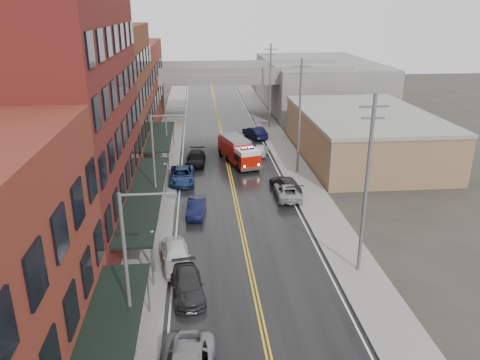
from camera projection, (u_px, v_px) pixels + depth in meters
road at (234, 192)px, 44.88m from camera, size 11.00×160.00×0.02m
sidewalk_left at (157, 194)px, 44.24m from camera, size 3.00×160.00×0.15m
sidewalk_right at (309, 189)px, 45.48m from camera, size 3.00×160.00×0.15m
curb_left at (175, 194)px, 44.38m from camera, size 0.30×160.00×0.15m
curb_right at (292, 190)px, 45.34m from camera, size 0.30×160.00×0.15m
brick_building_b at (59, 120)px, 34.08m from camera, size 9.00×20.00×18.00m
brick_building_c at (104, 97)px, 50.94m from camera, size 9.00×15.00×15.00m
brick_building_far at (127, 86)px, 67.80m from camera, size 9.00×20.00×12.00m
tan_building at (363, 136)px, 54.72m from camera, size 14.00×22.00×5.00m
right_far_block at (318, 84)px, 82.38m from camera, size 18.00×30.00×8.00m
awning_1 at (146, 193)px, 36.67m from camera, size 2.60×18.00×3.09m
awning_2 at (161, 136)px, 53.01m from camera, size 2.60×13.00×3.09m
globe_lamp_1 at (153, 242)px, 30.46m from camera, size 0.44×0.44×3.12m
globe_lamp_2 at (165, 172)px, 43.53m from camera, size 0.44×0.44×3.12m
street_lamp_0 at (132, 268)px, 21.98m from camera, size 2.64×0.22×9.00m
street_lamp_1 at (157, 162)px, 36.92m from camera, size 2.64×0.22×9.00m
street_lamp_2 at (168, 118)px, 51.86m from camera, size 2.64×0.22×9.00m
utility_pole_0 at (367, 184)px, 29.30m from camera, size 1.80×0.24×12.00m
utility_pole_1 at (300, 115)px, 47.98m from camera, size 1.80×0.24×12.00m
utility_pole_2 at (270, 85)px, 66.65m from camera, size 1.80×0.24×12.00m
overpass at (217, 80)px, 72.68m from camera, size 40.00×10.00×7.50m
fire_truck at (239, 151)px, 52.68m from camera, size 4.60×7.88×2.74m
parked_car_left_3 at (188, 285)px, 28.72m from camera, size 2.42×4.83×1.35m
parked_car_left_4 at (176, 256)px, 31.86m from camera, size 2.46×4.86×1.59m
parked_car_left_5 at (196, 207)px, 39.84m from camera, size 1.81×4.22×1.35m
parked_car_left_6 at (182, 176)px, 47.19m from camera, size 2.45×5.30×1.47m
parked_car_left_7 at (196, 159)px, 52.47m from camera, size 2.42×5.16×1.46m
parked_car_right_0 at (287, 191)px, 43.39m from camera, size 2.36×4.86×1.33m
parked_car_right_1 at (286, 184)px, 44.97m from camera, size 2.83×5.19×1.43m
parked_car_right_2 at (261, 150)px, 56.02m from camera, size 2.58×4.21×1.34m
parked_car_right_3 at (255, 132)px, 63.17m from camera, size 3.17×5.11×1.59m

